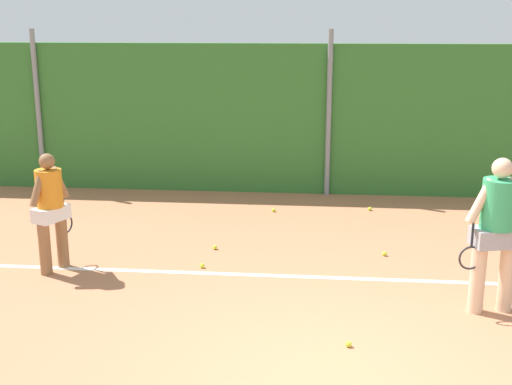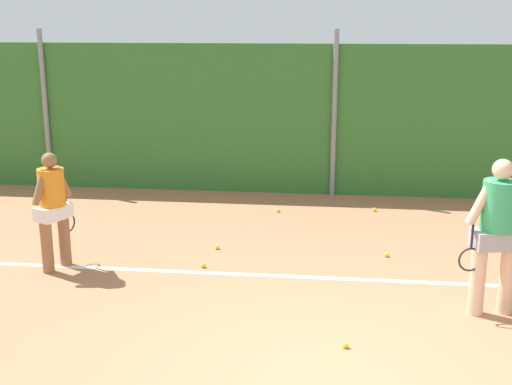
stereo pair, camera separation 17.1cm
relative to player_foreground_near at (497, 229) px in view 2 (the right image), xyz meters
name	(u,v)px [view 2 (the right image)]	position (x,y,z in m)	size (l,w,h in m)	color
ground_plane	(329,293)	(-1.85, 0.34, -1.02)	(30.29, 30.29, 0.00)	#B2704C
hedge_fence_backdrop	(334,120)	(-1.85, 5.32, 0.41)	(19.69, 0.25, 2.87)	#33702D
fence_post_left	(46,110)	(-7.53, 5.14, 0.55)	(0.10, 0.10, 3.13)	gray
fence_post_center	(334,115)	(-1.85, 5.14, 0.55)	(0.10, 0.10, 3.13)	gray
court_baseline_paint	(329,278)	(-1.85, 0.84, -1.02)	(14.39, 0.10, 0.01)	white
player_foreground_near	(497,229)	(0.00, 0.00, 0.00)	(0.81, 0.42, 1.82)	beige
player_midcourt	(53,205)	(-5.54, 0.77, -0.12)	(0.44, 0.73, 1.61)	#8C603D
tennis_ball_0	(217,247)	(-3.52, 1.80, -0.99)	(0.07, 0.07, 0.07)	#CCDB33
tennis_ball_1	(387,255)	(-1.05, 1.76, -0.99)	(0.07, 0.07, 0.07)	#CCDB33
tennis_ball_3	(375,210)	(-1.09, 4.10, -0.99)	(0.07, 0.07, 0.07)	#CCDB33
tennis_ball_5	(203,265)	(-3.58, 1.04, -0.99)	(0.07, 0.07, 0.07)	#CCDB33
tennis_ball_6	(278,210)	(-2.79, 3.85, -0.99)	(0.07, 0.07, 0.07)	#CCDB33
tennis_ball_8	(346,345)	(-1.67, -1.05, -0.99)	(0.07, 0.07, 0.07)	#CCDB33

